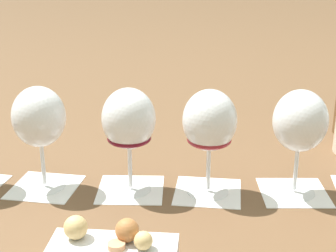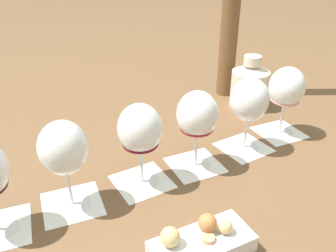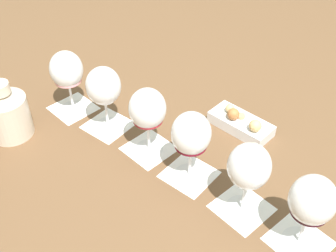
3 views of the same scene
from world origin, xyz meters
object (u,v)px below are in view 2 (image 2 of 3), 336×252
(wine_glass_4, at_px, (64,152))
(wine_glass_0, at_px, (286,90))
(wine_glass_2, at_px, (197,117))
(ceramic_vase, at_px, (250,85))
(snack_dish, at_px, (201,244))
(wine_glass_3, at_px, (140,132))
(wine_glass_1, at_px, (249,103))

(wine_glass_4, bearing_deg, wine_glass_0, 150.95)
(wine_glass_2, height_order, ceramic_vase, wine_glass_2)
(wine_glass_2, xyz_separation_m, wine_glass_4, (0.26, -0.16, -0.00))
(snack_dish, bearing_deg, wine_glass_0, 179.54)
(wine_glass_3, bearing_deg, wine_glass_2, 148.61)
(wine_glass_1, distance_m, wine_glass_4, 0.46)
(wine_glass_0, relative_size, snack_dish, 0.98)
(wine_glass_4, bearing_deg, wine_glass_2, 148.66)
(wine_glass_4, bearing_deg, wine_glass_3, 148.71)
(wine_glass_1, bearing_deg, wine_glass_3, -29.83)
(wine_glass_0, height_order, wine_glass_2, same)
(wine_glass_4, relative_size, snack_dish, 0.98)
(wine_glass_0, xyz_separation_m, snack_dish, (0.50, -0.00, -0.11))
(wine_glass_1, distance_m, wine_glass_3, 0.30)
(wine_glass_1, bearing_deg, wine_glass_4, -30.34)
(snack_dish, bearing_deg, ceramic_vase, -167.90)
(wine_glass_1, relative_size, snack_dish, 0.98)
(wine_glass_1, distance_m, ceramic_vase, 0.27)
(snack_dish, bearing_deg, wine_glass_4, -86.03)
(wine_glass_4, xyz_separation_m, ceramic_vase, (-0.65, 0.15, -0.06))
(wine_glass_2, xyz_separation_m, snack_dish, (0.24, 0.13, -0.11))
(wine_glass_3, distance_m, snack_dish, 0.26)
(wine_glass_3, relative_size, wine_glass_4, 1.00)
(wine_glass_4, distance_m, ceramic_vase, 0.67)
(wine_glass_1, xyz_separation_m, wine_glass_3, (0.26, -0.15, 0.00))
(wine_glass_1, height_order, wine_glass_4, same)
(wine_glass_0, distance_m, wine_glass_1, 0.14)
(wine_glass_1, bearing_deg, wine_glass_0, 155.14)
(wine_glass_2, height_order, snack_dish, wine_glass_2)
(wine_glass_3, xyz_separation_m, wine_glass_4, (0.14, -0.08, -0.00))
(wine_glass_2, bearing_deg, wine_glass_0, 153.27)
(snack_dish, bearing_deg, wine_glass_1, -171.65)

